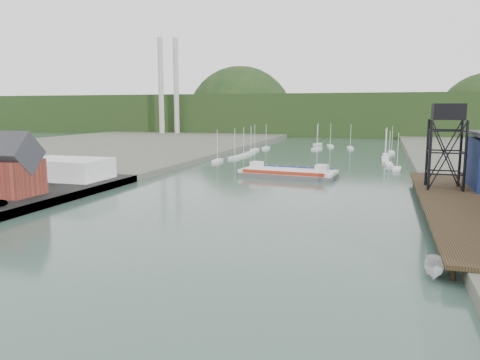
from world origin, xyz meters
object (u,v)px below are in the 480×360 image
Objects in this scene: harbor_building at (4,171)px; lift_tower at (448,117)px; motorboat at (434,268)px; chain_ferry at (288,173)px.

lift_tower is (77.00, 28.00, 9.56)m from harbor_building.
chain_ferry is at bearing 118.61° from motorboat.
harbor_building is at bearing 171.37° from motorboat.
lift_tower reaches higher than chain_ferry.
lift_tower is at bearing -24.58° from chain_ferry.
motorboat is at bearing -14.00° from harbor_building.
motorboat is (28.51, -66.41, -0.00)m from chain_ferry.
chain_ferry is at bearing 48.69° from harbor_building.
harbor_building reaches higher than motorboat.
chain_ferry is 4.86× the size of motorboat.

